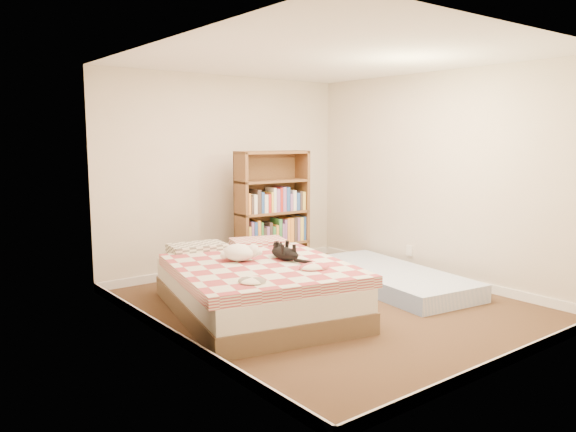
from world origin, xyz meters
TOP-DOWN VIEW (x-y plane):
  - room at (0.00, 0.00)m, footprint 3.51×4.01m
  - bed at (-0.72, 0.33)m, footprint 1.95×2.44m
  - bookshelf at (0.35, 1.49)m, footprint 0.96×0.39m
  - floor_mattress at (1.07, 0.15)m, footprint 1.25×2.26m
  - black_cat at (-0.45, 0.19)m, footprint 0.30×0.65m
  - white_dog at (-0.83, 0.40)m, footprint 0.35×0.37m

SIDE VIEW (x-z plane):
  - floor_mattress at x=1.07m, z-range 0.00..0.19m
  - bed at x=-0.72m, z-range -0.03..0.55m
  - bookshelf at x=0.35m, z-range -0.21..1.35m
  - black_cat at x=-0.45m, z-range 0.51..0.66m
  - white_dog at x=-0.83m, z-range 0.52..0.68m
  - room at x=0.00m, z-range -0.06..2.45m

